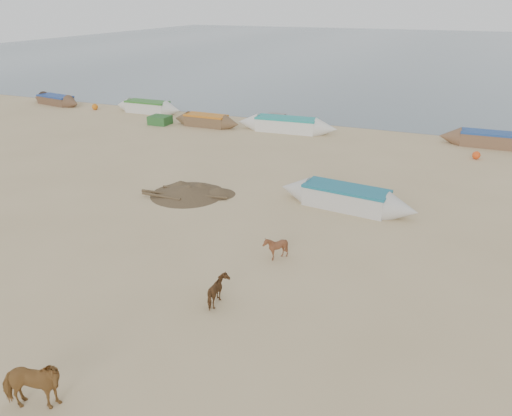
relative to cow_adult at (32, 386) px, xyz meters
The scene contains 9 objects.
ground 6.21m from the cow_adult, 80.72° to the left, with size 140.00×140.00×0.00m, color tan.
sea 88.11m from the cow_adult, 89.35° to the left, with size 160.00×160.00×0.00m, color slate.
cow_adult is the anchor object (origin of this frame).
calf_front 8.74m from the cow_adult, 73.80° to the left, with size 0.71×0.79×0.87m, color brown.
calf_right 5.52m from the cow_adult, 69.93° to the left, with size 0.84×0.72×0.85m, color brown.
near_canoe 14.25m from the cow_adult, 75.36° to the left, with size 6.09×1.28×0.94m, color beige, non-canonical shape.
debris_pile 13.00m from the cow_adult, 105.33° to the left, with size 3.36×3.36×0.43m, color brown.
waterline_canoes 26.03m from the cow_adult, 94.00° to the left, with size 58.09×3.68×0.96m.
beach_clutter 26.29m from the cow_adult, 76.30° to the left, with size 45.23×4.92×0.64m.
Camera 1 is at (6.67, -11.95, 8.31)m, focal length 35.00 mm.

